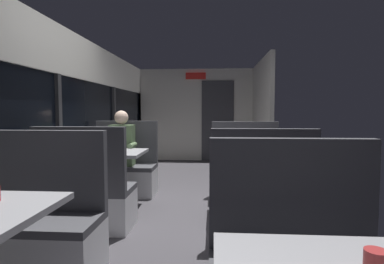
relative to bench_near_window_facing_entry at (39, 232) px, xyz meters
The scene contains 13 objects.
ground_plane 1.69m from the bench_near_window_facing_entry, 57.23° to the left, with size 3.30×9.20×0.02m, color #423F44.
carriage_window_panel_left 1.69m from the bench_near_window_facing_entry, 111.80° to the left, with size 0.09×8.48×2.30m.
carriage_end_bulkhead 5.72m from the bench_near_window_facing_entry, 80.31° to the left, with size 2.90×0.11×2.30m.
carriage_aisle_panel_right 5.04m from the bench_near_window_facing_entry, 61.89° to the left, with size 0.08×2.40×2.30m, color beige.
bench_near_window_facing_entry is the anchor object (origin of this frame).
dining_table_mid_window 1.63m from the bench_near_window_facing_entry, 90.00° to the left, with size 0.90×0.70×0.74m.
bench_mid_window_facing_end 0.90m from the bench_near_window_facing_entry, 90.00° to the left, with size 0.95×0.50×1.10m.
bench_mid_window_facing_entry 2.30m from the bench_near_window_facing_entry, 90.00° to the left, with size 0.95×0.50×1.10m.
dining_table_rear_aisle 2.30m from the bench_near_window_facing_entry, 38.09° to the left, with size 0.90×0.70×0.74m.
bench_rear_aisle_facing_end 1.92m from the bench_near_window_facing_entry, 21.45° to the left, with size 0.95×0.50×1.10m.
bench_rear_aisle_facing_entry 2.76m from the bench_near_window_facing_entry, 49.59° to the left, with size 0.95×0.50×1.10m.
seated_passenger 2.24m from the bench_near_window_facing_entry, 90.00° to the left, with size 0.47×0.55×1.26m.
coffee_cup_primary 2.28m from the bench_near_window_facing_entry, 34.81° to the right, with size 0.07×0.07×0.09m.
Camera 1 is at (0.44, -3.63, 1.26)m, focal length 29.02 mm.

